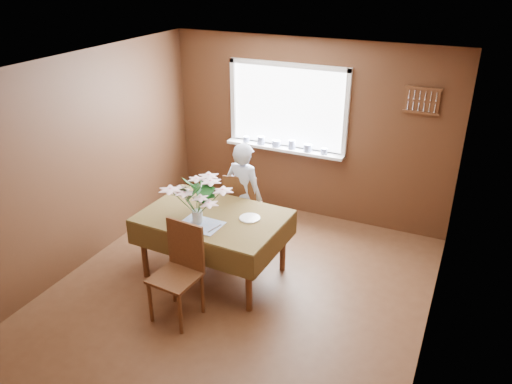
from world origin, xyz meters
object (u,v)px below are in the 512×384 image
at_px(chair_far, 242,206).
at_px(flower_bouquet, 196,196).
at_px(dining_table, 213,222).
at_px(seated_woman, 244,196).
at_px(chair_near, 180,268).

bearing_deg(chair_far, flower_bouquet, 73.67).
distance_m(dining_table, seated_woman, 0.74).
relative_size(dining_table, chair_near, 1.60).
bearing_deg(chair_far, dining_table, 77.90).
xyz_separation_m(seated_woman, flower_bouquet, (-0.10, -0.95, 0.40)).
distance_m(chair_near, seated_woman, 1.52).
relative_size(chair_near, flower_bouquet, 1.78).
bearing_deg(chair_near, dining_table, 98.05).
xyz_separation_m(chair_far, chair_near, (0.06, -1.55, 0.02)).
height_order(chair_far, seated_woman, seated_woman).
relative_size(chair_far, flower_bouquet, 1.71).
bearing_deg(flower_bouquet, dining_table, 72.43).
height_order(dining_table, chair_far, chair_far).
height_order(chair_far, flower_bouquet, flower_bouquet).
height_order(dining_table, seated_woman, seated_woman).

